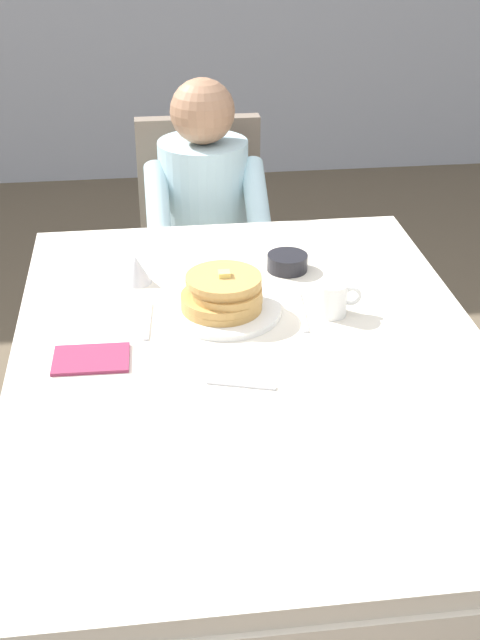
{
  "coord_description": "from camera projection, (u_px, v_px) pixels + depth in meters",
  "views": [
    {
      "loc": [
        -0.23,
        -1.61,
        1.73
      ],
      "look_at": [
        -0.02,
        0.05,
        0.79
      ],
      "focal_mm": 46.67,
      "sensor_mm": 36.0,
      "label": 1
    }
  ],
  "objects": [
    {
      "name": "ground_plane",
      "position": [
        251.0,
        582.0,
        2.26
      ],
      "size": [
        14.0,
        14.0,
        0.0
      ],
      "primitive_type": "plane",
      "color": "brown"
    },
    {
      "name": "dining_table_main",
      "position": [
        252.0,
        383.0,
        1.94
      ],
      "size": [
        1.12,
        1.52,
        0.74
      ],
      "color": "silver",
      "rests_on": "ground"
    },
    {
      "name": "chair_diner",
      "position": [
        202.0,
        234.0,
        3.01
      ],
      "size": [
        0.44,
        0.45,
        0.93
      ],
      "rotation": [
        0.0,
        0.0,
        3.14
      ],
      "color": "#7A6B5B",
      "rests_on": "ground"
    },
    {
      "name": "diner_person",
      "position": [
        205.0,
        214.0,
        2.81
      ],
      "size": [
        0.4,
        0.43,
        1.12
      ],
      "rotation": [
        0.0,
        0.0,
        3.14
      ],
      "color": "silver",
      "rests_on": "ground"
    },
    {
      "name": "plate_breakfast",
      "position": [
        225.0,
        310.0,
        2.05
      ],
      "size": [
        0.28,
        0.28,
        0.02
      ],
      "primitive_type": "cylinder",
      "color": "white",
      "rests_on": "dining_table_main"
    },
    {
      "name": "breakfast_stack",
      "position": [
        223.0,
        293.0,
        2.03
      ],
      "size": [
        0.2,
        0.2,
        0.1
      ],
      "color": "tan",
      "rests_on": "plate_breakfast"
    },
    {
      "name": "cup_coffee",
      "position": [
        333.0,
        299.0,
        2.03
      ],
      "size": [
        0.11,
        0.08,
        0.08
      ],
      "color": "white",
      "rests_on": "dining_table_main"
    },
    {
      "name": "bowl_butter",
      "position": [
        287.0,
        262.0,
        2.26
      ],
      "size": [
        0.11,
        0.11,
        0.04
      ],
      "primitive_type": "cylinder",
      "color": "black",
      "rests_on": "dining_table_main"
    },
    {
      "name": "syrup_pitcher",
      "position": [
        136.0,
        269.0,
        2.19
      ],
      "size": [
        0.08,
        0.08,
        0.07
      ],
      "color": "silver",
      "rests_on": "dining_table_main"
    },
    {
      "name": "fork_left_of_plate",
      "position": [
        148.0,
        321.0,
        2.02
      ],
      "size": [
        0.03,
        0.18,
        0.0
      ],
      "primitive_type": "cube",
      "rotation": [
        0.0,
        0.0,
        1.49
      ],
      "color": "silver",
      "rests_on": "dining_table_main"
    },
    {
      "name": "knife_right_of_plate",
      "position": [
        302.0,
        312.0,
        2.06
      ],
      "size": [
        0.03,
        0.2,
        0.0
      ],
      "primitive_type": "cube",
      "rotation": [
        0.0,
        0.0,
        1.49
      ],
      "color": "silver",
      "rests_on": "dining_table_main"
    },
    {
      "name": "spoon_near_edge",
      "position": [
        241.0,
        385.0,
        1.77
      ],
      "size": [
        0.15,
        0.06,
        0.0
      ],
      "primitive_type": "cube",
      "rotation": [
        0.0,
        0.0,
        -0.29
      ],
      "color": "silver",
      "rests_on": "dining_table_main"
    },
    {
      "name": "napkin_folded",
      "position": [
        91.0,
        358.0,
        1.86
      ],
      "size": [
        0.17,
        0.12,
        0.01
      ],
      "primitive_type": "cube",
      "rotation": [
        0.0,
        0.0,
        -0.03
      ],
      "color": "#8C2D4C",
      "rests_on": "dining_table_main"
    }
  ]
}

